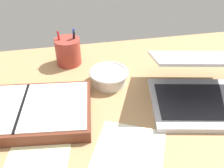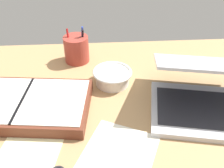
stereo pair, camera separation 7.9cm
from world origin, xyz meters
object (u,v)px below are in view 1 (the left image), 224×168
at_px(bowl, 109,76).
at_px(planner, 23,112).
at_px(pen_cup, 68,51).
at_px(laptop, 199,88).

relative_size(bowl, planner, 0.33).
xyz_separation_m(bowl, planner, (-0.29, -0.12, -0.01)).
xyz_separation_m(pen_cup, planner, (-0.15, -0.29, -0.03)).
bearing_deg(planner, pen_cup, 68.74).
height_order(bowl, planner, bowl).
height_order(laptop, bowl, laptop).
bearing_deg(bowl, planner, -156.90).
height_order(laptop, pen_cup, laptop).
bearing_deg(laptop, planner, -171.39).
height_order(bowl, pen_cup, pen_cup).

